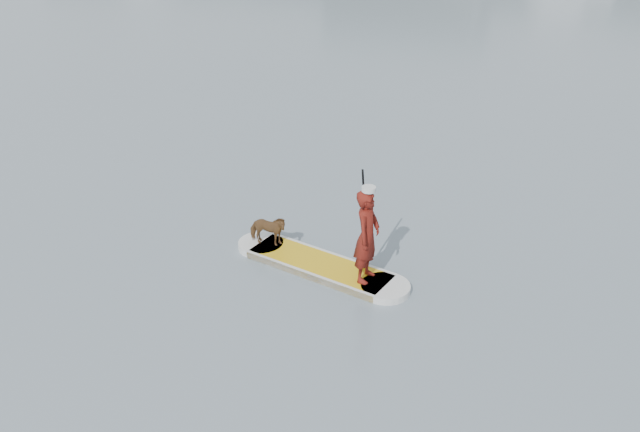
% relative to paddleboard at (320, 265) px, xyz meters
% --- Properties ---
extents(ground, '(140.00, 140.00, 0.00)m').
position_rel_paddleboard_xyz_m(ground, '(-0.60, -1.39, -0.06)').
color(ground, slate).
rests_on(ground, ground).
extents(paddleboard, '(3.23, 1.40, 0.12)m').
position_rel_paddleboard_xyz_m(paddleboard, '(0.00, 0.00, 0.00)').
color(paddleboard, gold).
rests_on(paddleboard, ground).
extents(paddler, '(0.42, 0.60, 1.56)m').
position_rel_paddleboard_xyz_m(paddler, '(0.86, -0.21, 0.84)').
color(paddler, maroon).
rests_on(paddler, paddleboard).
extents(white_cap, '(0.22, 0.22, 0.07)m').
position_rel_paddleboard_xyz_m(white_cap, '(0.86, -0.21, 1.66)').
color(white_cap, silver).
rests_on(white_cap, paddler).
extents(dog, '(0.71, 0.38, 0.58)m').
position_rel_paddleboard_xyz_m(dog, '(-1.05, 0.26, 0.35)').
color(dog, brown).
rests_on(dog, paddleboard).
extents(paddle, '(0.10, 0.30, 2.00)m').
position_rel_paddleboard_xyz_m(paddle, '(0.73, 0.09, 0.74)').
color(paddle, black).
rests_on(paddle, ground).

